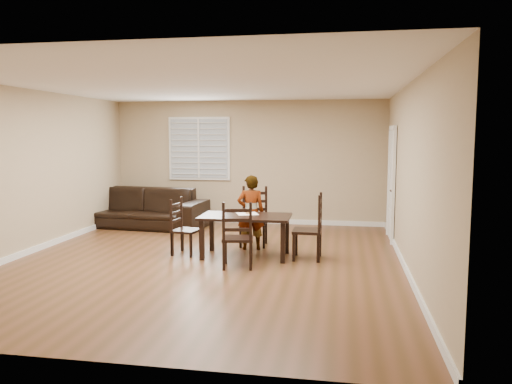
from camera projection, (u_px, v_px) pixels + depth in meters
ground at (206, 261)px, 7.74m from camera, size 7.00×7.00×0.00m
room at (210, 144)px, 7.70m from camera, size 6.04×7.04×2.72m
dining_table at (246, 221)px, 7.98m from camera, size 1.45×0.83×0.67m
chair_near at (254, 218)px, 8.91m from camera, size 0.49×0.46×1.04m
chair_far at (237, 239)px, 7.24m from camera, size 0.51×0.49×1.00m
chair_left at (180, 229)px, 8.19m from camera, size 0.44×0.47×0.92m
chair_right at (315, 230)px, 7.82m from camera, size 0.44×0.47×1.04m
child at (251, 212)px, 8.49m from camera, size 0.53×0.41×1.28m
napkin at (247, 214)px, 8.13m from camera, size 0.43×0.43×0.00m
donut at (248, 212)px, 8.12m from camera, size 0.09×0.09×0.03m
sofa at (140, 208)px, 10.64m from camera, size 2.89×1.34×0.82m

